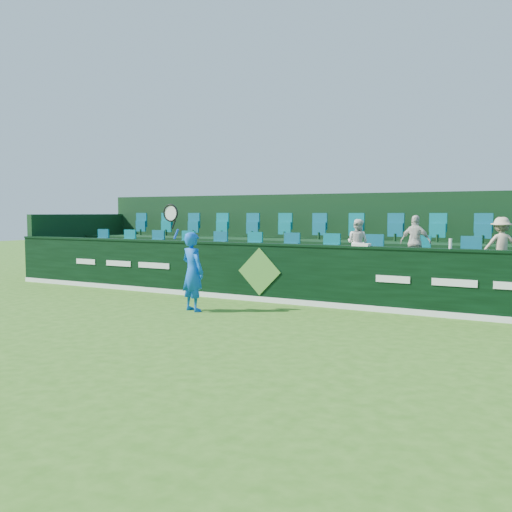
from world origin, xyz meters
The scene contains 13 objects.
ground centered at (0.00, 0.00, 0.00)m, with size 60.00×60.00×0.00m, color #306518.
sponsor_hoarding centered at (0.00, 4.00, 0.67)m, with size 16.00×0.25×1.35m.
stand_tier_front centered at (0.00, 5.10, 0.40)m, with size 16.00×2.00×0.80m, color black.
stand_tier_back centered at (0.00, 7.00, 0.65)m, with size 16.00×1.80×1.30m, color black.
stand_rear centered at (0.00, 7.44, 1.22)m, with size 16.00×4.10×2.60m.
seat_row_front centered at (0.00, 5.50, 1.10)m, with size 13.50×0.50×0.60m, color #0F5C73.
seat_row_back centered at (0.00, 7.30, 1.60)m, with size 13.50×0.50×0.60m, color #0F5C73.
tennis_player centered at (-0.63, 2.14, 0.84)m, with size 1.08×0.56×2.29m.
spectator_left centered at (1.92, 5.12, 1.35)m, with size 0.54×0.42×1.10m, color white.
spectator_middle centered at (3.25, 5.12, 1.40)m, with size 0.70×0.29×1.20m, color silver.
spectator_right centered at (4.99, 5.12, 1.38)m, with size 0.75×0.43×1.16m, color #CDB991.
towel centered at (2.39, 4.00, 1.38)m, with size 0.36×0.23×0.05m, color white.
drinks_bottle centered at (4.19, 4.00, 1.45)m, with size 0.06×0.06×0.20m, color silver.
Camera 1 is at (6.30, -7.51, 2.05)m, focal length 40.00 mm.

